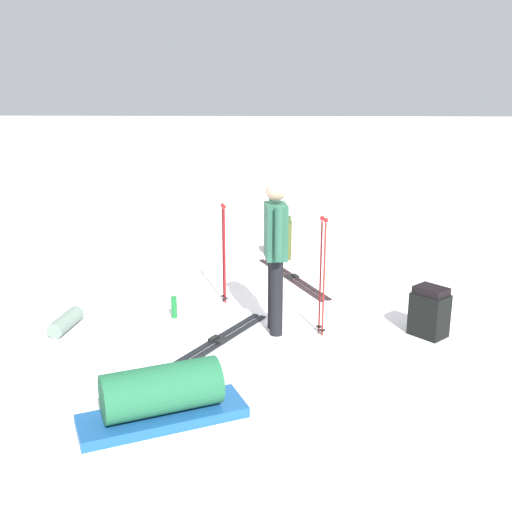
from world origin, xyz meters
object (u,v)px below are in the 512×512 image
(ski_poles_planted_far, at_px, (322,270))
(backpack_bright, at_px, (282,238))
(ski_pair_far, at_px, (218,341))
(thermos_bottle, at_px, (174,307))
(sleeping_mat_rolled, at_px, (66,322))
(gear_sled, at_px, (162,396))
(ski_poles_planted_near, at_px, (224,248))
(ski_pair_near, at_px, (292,278))
(backpack_large_dark, at_px, (429,312))
(skier_standing, at_px, (276,249))

(ski_poles_planted_far, bearing_deg, backpack_bright, -172.14)
(ski_pair_far, height_order, thermos_bottle, thermos_bottle)
(ski_pair_far, xyz_separation_m, ski_poles_planted_far, (-0.27, 1.12, 0.72))
(backpack_bright, relative_size, sleeping_mat_rolled, 1.21)
(gear_sled, relative_size, thermos_bottle, 5.52)
(gear_sled, height_order, sleeping_mat_rolled, gear_sled)
(ski_pair_far, xyz_separation_m, ski_poles_planted_near, (-1.24, -0.03, 0.69))
(ski_pair_near, bearing_deg, backpack_large_dark, 36.70)
(backpack_large_dark, bearing_deg, ski_pair_far, -83.51)
(ski_pair_far, relative_size, backpack_bright, 2.40)
(skier_standing, height_order, thermos_bottle, skier_standing)
(backpack_large_dark, bearing_deg, sleeping_mat_rolled, -90.53)
(ski_pair_far, height_order, backpack_large_dark, backpack_large_dark)
(skier_standing, height_order, ski_pair_near, skier_standing)
(ski_poles_planted_near, bearing_deg, backpack_bright, 159.44)
(sleeping_mat_rolled, bearing_deg, backpack_bright, 139.90)
(thermos_bottle, bearing_deg, ski_poles_planted_near, 135.25)
(gear_sled, xyz_separation_m, sleeping_mat_rolled, (-1.88, -1.43, -0.13))
(ski_poles_planted_near, bearing_deg, ski_pair_far, 1.20)
(ski_pair_near, height_order, thermos_bottle, thermos_bottle)
(ski_poles_planted_near, bearing_deg, backpack_large_dark, 67.07)
(ski_pair_near, bearing_deg, skier_standing, -7.34)
(skier_standing, distance_m, ski_poles_planted_far, 0.55)
(skier_standing, height_order, gear_sled, skier_standing)
(backpack_large_dark, bearing_deg, thermos_bottle, -98.47)
(sleeping_mat_rolled, height_order, thermos_bottle, thermos_bottle)
(ski_pair_far, bearing_deg, backpack_bright, 167.50)
(ski_poles_planted_far, bearing_deg, backpack_large_dark, 89.36)
(skier_standing, distance_m, backpack_large_dark, 1.82)
(ski_poles_planted_far, relative_size, gear_sled, 0.92)
(ski_pair_near, height_order, backpack_large_dark, backpack_large_dark)
(ski_poles_planted_far, xyz_separation_m, gear_sled, (1.85, -1.43, -0.51))
(ski_pair_near, relative_size, ski_poles_planted_far, 1.41)
(ski_poles_planted_near, distance_m, thermos_bottle, 0.97)
(skier_standing, relative_size, sleeping_mat_rolled, 3.09)
(ski_pair_near, bearing_deg, ski_pair_far, -21.20)
(backpack_large_dark, bearing_deg, gear_sled, -54.81)
(gear_sled, bearing_deg, thermos_bottle, -173.31)
(ski_pair_near, distance_m, ski_pair_far, 2.36)
(ski_poles_planted_near, xyz_separation_m, sleeping_mat_rolled, (0.94, -1.72, -0.61))
(backpack_large_dark, relative_size, gear_sled, 0.39)
(ski_pair_far, relative_size, backpack_large_dark, 2.85)
(ski_pair_near, bearing_deg, backpack_bright, -172.14)
(gear_sled, bearing_deg, backpack_large_dark, 125.19)
(ski_pair_far, relative_size, gear_sled, 1.11)
(ski_pair_far, height_order, ski_poles_planted_near, ski_poles_planted_near)
(backpack_bright, xyz_separation_m, ski_poles_planted_near, (1.97, -0.74, 0.38))
(ski_pair_near, relative_size, ski_poles_planted_near, 1.48)
(ski_pair_far, xyz_separation_m, gear_sled, (1.58, -0.31, 0.21))
(ski_poles_planted_far, bearing_deg, gear_sled, -37.66)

